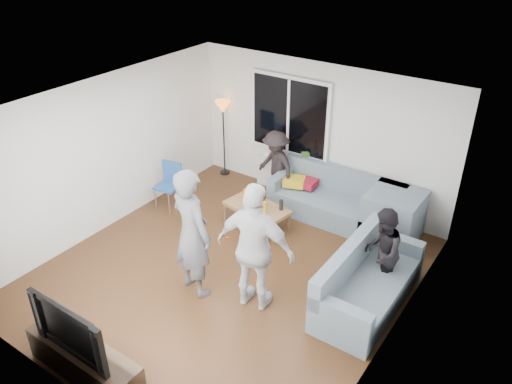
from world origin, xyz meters
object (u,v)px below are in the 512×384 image
Objects in this scene: side_chair at (168,187)px; tv_console at (85,361)px; floor_lamp at (224,139)px; player_right at (255,248)px; sofa_right_section at (370,279)px; coffee_table at (257,216)px; spectator_back at (276,166)px; spectator_right at (382,252)px; television at (77,326)px; player_left at (192,233)px; sofa_back_section at (335,198)px.

side_chair reaches higher than tv_console.
floor_lamp is 0.83× the size of player_right.
floor_lamp is at bearing 63.70° from sofa_right_section.
coffee_table is 0.81× the size of spectator_back.
side_chair is 1.71m from floor_lamp.
television is at bearing -48.58° from spectator_right.
floor_lamp is 1.17× the size of spectator_right.
player_left is 1.43× the size of spectator_back.
sofa_back_section is 4.85m from television.
sofa_back_section is at bearing -95.61° from player_right.
player_right reaches higher than spectator_back.
television reaches higher than sofa_right_section.
spectator_right is 3.00m from spectator_back.
sofa_right_section is 4.08m from side_chair.
player_left is 1.03× the size of player_right.
side_chair is 4.08m from spectator_right.
tv_console is at bearing -69.88° from floor_lamp.
player_left reaches higher than tv_console.
player_left is at bearing -83.76° from coffee_table.
spectator_back is at bearing 56.74° from sofa_right_section.
spectator_back is at bearing 95.26° from television.
floor_lamp is at bearing 142.90° from coffee_table.
sofa_back_section is 1.15× the size of sofa_right_section.
spectator_back is at bearing -67.24° from player_left.
spectator_back reaches higher than sofa_right_section.
sofa_back_section reaches higher than tv_console.
player_left is (1.89, -3.14, 0.19)m from floor_lamp.
sofa_back_section is at bearing 80.40° from television.
coffee_table is at bearing 92.54° from tv_console.
floor_lamp reaches higher than spectator_back.
coffee_table is at bearing 72.87° from sofa_right_section.
spectator_back is 0.85× the size of tv_console.
sofa_back_section and sofa_right_section have the same top height.
spectator_back reaches higher than television.
television is (0.00, 0.00, 0.56)m from tv_console.
spectator_right reaches higher than sofa_right_section.
floor_lamp is 1.15× the size of spectator_back.
player_right is at bearing -61.23° from spectator_right.
coffee_table is 0.69× the size of tv_console.
floor_lamp is 0.80× the size of player_left.
sofa_right_section is 2.51m from player_left.
floor_lamp reaches higher than sofa_right_section.
floor_lamp is 3.67m from player_left.
player_left is 1.64× the size of television.
sofa_right_section is 4.55m from floor_lamp.
floor_lamp is 5.40m from television.
tv_console is (0.44, -4.80, -0.46)m from spectator_back.
floor_lamp is at bearing -54.69° from player_right.
spectator_back reaches higher than side_chair.
spectator_right reaches higher than sofa_back_section.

